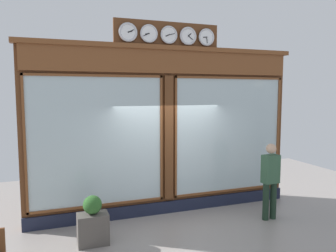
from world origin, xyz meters
name	(u,v)px	position (x,y,z in m)	size (l,w,h in m)	color
shop_facade	(166,129)	(0.00, -0.13, 1.94)	(6.39, 0.42, 4.35)	#5B3319
pedestrian	(270,178)	(-1.97, 1.14, 0.93)	(0.37, 0.23, 1.69)	#1C2F21
planter_box	(93,229)	(1.85, 1.04, 0.29)	(0.56, 0.36, 0.58)	#4C4742
planter_shrub	(92,205)	(1.85, 1.04, 0.75)	(0.34, 0.34, 0.34)	#285623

